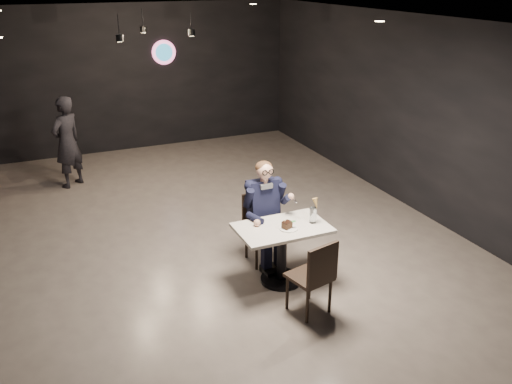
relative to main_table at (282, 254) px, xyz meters
name	(u,v)px	position (x,y,z in m)	size (l,w,h in m)	color
floor	(197,234)	(-0.56, 1.66, -0.38)	(9.00, 9.00, 0.00)	gray
wall_sign	(164,52)	(0.24, 6.13, 1.62)	(0.50, 0.06, 0.50)	pink
pendant_lights	(151,18)	(-0.56, 3.66, 2.51)	(1.40, 1.20, 0.36)	black
main_table	(282,254)	(0.00, 0.00, 0.00)	(1.10, 0.70, 0.75)	silver
chair_far	(263,230)	(0.00, 0.55, 0.09)	(0.42, 0.46, 0.92)	black
chair_near	(309,275)	(0.00, -0.69, 0.09)	(0.42, 0.46, 0.92)	black
seated_man	(263,211)	(0.00, 0.55, 0.34)	(0.60, 0.80, 1.44)	black
dessert_plate	(288,228)	(0.04, -0.08, 0.38)	(0.23, 0.23, 0.01)	white
cake_slice	(287,225)	(0.02, -0.08, 0.42)	(0.11, 0.09, 0.08)	black
mint_leaf	(293,221)	(0.10, -0.09, 0.47)	(0.07, 0.04, 0.01)	#287B30
sundae_glass	(313,215)	(0.39, -0.05, 0.47)	(0.09, 0.09, 0.19)	silver
wafer_cone	(316,204)	(0.42, -0.05, 0.62)	(0.07, 0.07, 0.13)	#B5894A
passerby	(67,142)	(-2.01, 4.41, 0.43)	(0.59, 0.39, 1.62)	black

